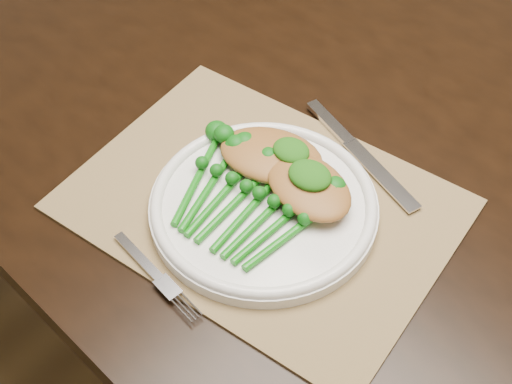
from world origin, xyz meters
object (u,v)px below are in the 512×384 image
Objects in this scene: dining_table at (335,289)px; placemat at (262,204)px; dinner_plate at (264,205)px; broccolini_bundle at (242,206)px; chicken_fillet_left at (271,155)px.

placemat reaches higher than dining_table.
placemat is at bearing -93.09° from dining_table.
broccolini_bundle is at bearing -121.51° from dinner_plate.
dinner_plate is at bearing 54.50° from broccolini_bundle.
placemat is 0.04m from broccolini_bundle.
dining_table is 6.07× the size of dinner_plate.
dining_table is at bearing 77.93° from placemat.
placemat is at bearing 139.18° from dinner_plate.
chicken_fillet_left is 0.08m from broccolini_bundle.
dinner_plate is (0.01, -0.01, 0.01)m from placemat.
chicken_fillet_left reaches higher than dinner_plate.
chicken_fillet_left is (-0.05, -0.13, 0.41)m from dining_table.
broccolini_bundle is (0.02, -0.08, -0.01)m from chicken_fillet_left.
chicken_fillet_left is 0.69× the size of broccolini_bundle.
dining_table is 12.57× the size of chicken_fillet_left.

